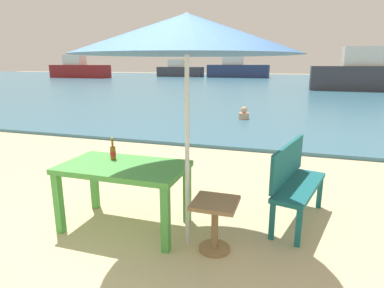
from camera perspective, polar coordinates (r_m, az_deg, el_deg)
name	(u,v)px	position (r m, az deg, el deg)	size (l,w,h in m)	color
sea_water	(282,83)	(31.87, 15.54, 10.32)	(120.00, 50.00, 0.08)	#386B84
picnic_table_green	(124,174)	(3.73, -11.97, -5.21)	(1.40, 0.80, 0.76)	#4C9E47
beer_bottle_amber	(113,152)	(3.91, -13.81, -1.32)	(0.07, 0.07, 0.26)	brown
patio_umbrella	(187,34)	(3.08, -0.93, 18.80)	(2.10, 2.10, 2.30)	silver
side_table_wood	(215,218)	(3.33, 4.06, -12.95)	(0.44, 0.44, 0.54)	olive
bench_teal_center	(294,178)	(4.02, 17.65, -5.79)	(0.64, 1.25, 0.95)	#196066
swimmer_person	(244,114)	(10.75, 9.16, 5.23)	(0.34, 0.34, 0.41)	tan
boat_fishing_trawler	(237,69)	(42.39, 7.99, 12.92)	(7.70, 2.10, 2.80)	navy
boat_sailboat	(180,70)	(44.90, -2.21, 12.86)	(6.25, 1.71, 2.27)	#38383F
boat_cargo_ship	(371,75)	(24.80, 29.10, 10.60)	(7.79, 2.12, 2.83)	#38383F
boat_tanker	(79,70)	(43.85, -19.30, 12.31)	(7.63, 2.08, 2.77)	maroon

